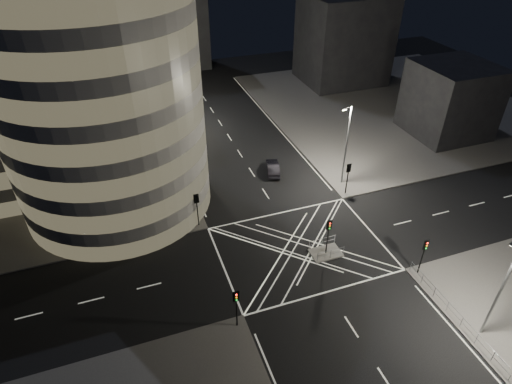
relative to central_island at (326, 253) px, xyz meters
name	(u,v)px	position (x,y,z in m)	size (l,w,h in m)	color
ground	(301,248)	(-2.00, 1.50, -0.07)	(120.00, 120.00, 0.00)	black
sidewalk_far_left	(11,165)	(-31.00, 28.50, 0.00)	(42.00, 42.00, 0.15)	#585552
sidewalk_far_right	(392,104)	(27.00, 28.50, 0.00)	(42.00, 42.00, 0.15)	#585552
central_island	(326,253)	(0.00, 0.00, 0.00)	(3.00, 2.00, 0.15)	slate
office_tower_curved	(50,87)	(-22.74, 20.24, 12.58)	(30.00, 29.00, 27.20)	gray
office_block_rear	(50,42)	(-24.00, 43.50, 11.07)	(24.00, 16.00, 22.00)	gray
building_right_far	(344,39)	(24.00, 41.50, 7.58)	(14.00, 12.00, 15.00)	black
building_right_near	(450,100)	(28.00, 17.50, 5.08)	(10.00, 10.00, 10.00)	black
building_far_end	(158,21)	(-6.00, 59.50, 8.93)	(18.00, 8.00, 18.00)	black
tree_a	(174,179)	(-12.50, 10.50, 4.87)	(4.33, 4.33, 7.30)	black
tree_b	(164,149)	(-12.50, 16.50, 5.24)	(4.53, 4.53, 7.78)	black
tree_c	(156,129)	(-12.50, 22.50, 4.95)	(3.91, 3.91, 7.14)	black
tree_d	(149,104)	(-12.50, 28.50, 5.74)	(5.52, 5.52, 8.85)	black
tree_e	(144,99)	(-12.50, 34.50, 4.13)	(3.95, 3.95, 6.34)	black
traffic_signal_fl	(197,204)	(-10.80, 8.30, 2.84)	(0.55, 0.22, 4.00)	black
traffic_signal_nl	(236,302)	(-10.80, -5.30, 2.84)	(0.55, 0.22, 4.00)	black
traffic_signal_fr	(348,173)	(6.80, 8.30, 2.84)	(0.55, 0.22, 4.00)	black
traffic_signal_nr	(424,251)	(6.80, -5.30, 2.84)	(0.55, 0.22, 4.00)	black
traffic_signal_island	(328,231)	(0.00, 0.00, 2.84)	(0.55, 0.22, 4.00)	black
street_lamp_left_near	(178,159)	(-11.44, 13.50, 5.47)	(1.25, 0.25, 10.00)	slate
street_lamp_left_far	(153,97)	(-11.44, 31.50, 5.47)	(1.25, 0.25, 10.00)	slate
street_lamp_right_far	(346,143)	(7.44, 10.50, 5.47)	(1.25, 0.25, 10.00)	slate
street_lamp_right_near	(502,286)	(7.44, -12.50, 5.47)	(1.25, 0.25, 10.00)	slate
railing_near_right	(454,314)	(6.30, -10.65, 0.62)	(0.06, 11.70, 1.10)	slate
railing_island_south	(331,254)	(0.00, -0.90, 0.62)	(2.80, 0.06, 1.10)	slate
railing_island_north	(322,242)	(0.00, 0.90, 0.62)	(2.80, 0.06, 1.10)	slate
sedan	(273,168)	(0.47, 15.54, 0.62)	(1.48, 4.24, 1.40)	black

